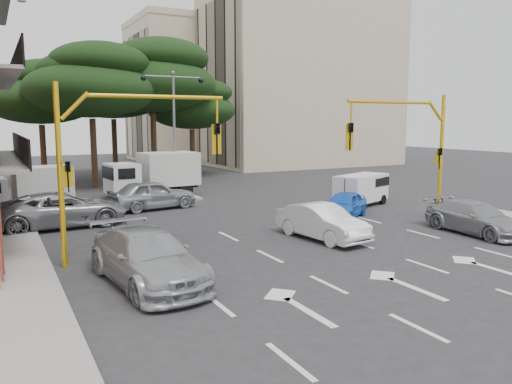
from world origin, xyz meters
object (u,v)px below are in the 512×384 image
(signal_mast_right, at_px, (414,140))
(box_truck_a, at_px, (26,189))
(car_silver_parked, at_px, (476,218))
(box_truck_b, at_px, (153,175))
(signal_mast_left, at_px, (116,148))
(van_white, at_px, (361,190))
(car_blue_compact, at_px, (344,205))
(car_silver_cross_a, at_px, (62,209))
(car_silver_cross_b, at_px, (152,194))
(car_silver_wagon, at_px, (147,257))
(car_white_hatch, at_px, (322,222))
(street_lamp_center, at_px, (174,111))

(signal_mast_right, xyz_separation_m, box_truck_a, (-15.80, 12.01, -2.71))
(car_silver_parked, height_order, box_truck_b, box_truck_b)
(signal_mast_left, bearing_deg, van_white, 18.74)
(car_blue_compact, relative_size, van_white, 1.06)
(car_silver_cross_a, distance_m, car_silver_cross_b, 5.56)
(box_truck_b, bearing_deg, car_silver_cross_b, 157.77)
(box_truck_a, distance_m, box_truck_b, 7.55)
(signal_mast_left, distance_m, car_silver_cross_a, 7.57)
(car_silver_wagon, height_order, box_truck_b, box_truck_b)
(car_white_hatch, xyz_separation_m, car_blue_compact, (3.60, 3.21, -0.06))
(signal_mast_left, xyz_separation_m, car_silver_cross_a, (-1.04, 6.83, -3.09))
(signal_mast_left, xyz_separation_m, car_silver_wagon, (0.16, -2.85, -3.09))
(car_silver_cross_b, height_order, car_silver_parked, car_silver_cross_b)
(car_silver_wagon, bearing_deg, street_lamp_center, 62.56)
(car_silver_cross_b, relative_size, box_truck_a, 1.00)
(car_silver_cross_a, distance_m, box_truck_b, 9.16)
(car_blue_compact, height_order, car_silver_cross_b, car_silver_cross_b)
(street_lamp_center, xyz_separation_m, car_silver_wagon, (-6.64, -16.86, -4.64))
(car_blue_compact, relative_size, car_silver_wagon, 0.70)
(van_white, bearing_deg, signal_mast_left, -92.13)
(street_lamp_center, relative_size, box_truck_b, 1.36)
(car_white_hatch, xyz_separation_m, car_silver_parked, (6.41, -2.23, -0.03))
(street_lamp_center, bearing_deg, car_silver_cross_b, -122.08)
(car_silver_cross_a, bearing_deg, van_white, -100.43)
(van_white, bearing_deg, signal_mast_right, -33.71)
(signal_mast_left, relative_size, car_silver_wagon, 1.10)
(signal_mast_right, relative_size, box_truck_b, 1.05)
(car_silver_parked, bearing_deg, car_white_hatch, 163.18)
(car_white_hatch, relative_size, box_truck_a, 0.91)
(car_white_hatch, height_order, car_silver_parked, car_white_hatch)
(car_silver_wagon, relative_size, van_white, 1.52)
(signal_mast_left, relative_size, box_truck_b, 1.05)
(street_lamp_center, relative_size, car_blue_compact, 2.04)
(car_silver_wagon, bearing_deg, van_white, 22.36)
(signal_mast_left, distance_m, street_lamp_center, 15.65)
(box_truck_b, bearing_deg, car_silver_cross_a, 132.16)
(car_silver_parked, relative_size, box_truck_a, 0.98)
(car_silver_wagon, bearing_deg, car_silver_parked, -6.23)
(car_white_hatch, distance_m, box_truck_b, 14.49)
(car_white_hatch, bearing_deg, car_silver_wagon, -171.77)
(car_silver_wagon, bearing_deg, box_truck_b, 66.94)
(car_silver_cross_b, relative_size, van_white, 1.32)
(signal_mast_left, height_order, box_truck_b, signal_mast_left)
(car_silver_parked, distance_m, van_white, 7.94)
(car_silver_cross_a, bearing_deg, signal_mast_left, -175.18)
(box_truck_b, bearing_deg, car_blue_compact, -154.61)
(signal_mast_left, distance_m, box_truck_b, 14.69)
(car_silver_cross_b, bearing_deg, car_silver_parked, -148.04)
(signal_mast_right, height_order, car_silver_cross_b, signal_mast_right)
(street_lamp_center, distance_m, car_silver_cross_a, 11.60)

